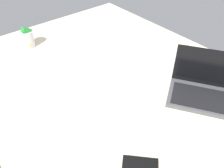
# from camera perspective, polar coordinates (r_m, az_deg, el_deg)

# --- Properties ---
(bed_mattress) EXTENTS (1.80, 1.40, 0.18)m
(bed_mattress) POSITION_cam_1_polar(r_m,az_deg,el_deg) (1.45, 0.27, -1.33)
(bed_mattress) COLOR beige
(bed_mattress) RESTS_ON ground
(laptop) EXTENTS (0.40, 0.37, 0.23)m
(laptop) POSITION_cam_1_polar(r_m,az_deg,el_deg) (1.34, 20.39, -1.07)
(laptop) COLOR #4C4C51
(laptop) RESTS_ON bed_mattress
(snack_cup) EXTENTS (0.10, 0.09, 0.15)m
(snack_cup) POSITION_cam_1_polar(r_m,az_deg,el_deg) (1.75, -19.17, 10.02)
(snack_cup) COLOR silver
(snack_cup) RESTS_ON bed_mattress
(cell_phone) EXTENTS (0.15, 0.15, 0.01)m
(cell_phone) POSITION_cam_1_polar(r_m,az_deg,el_deg) (1.01, 6.57, -18.14)
(cell_phone) COLOR black
(cell_phone) RESTS_ON bed_mattress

